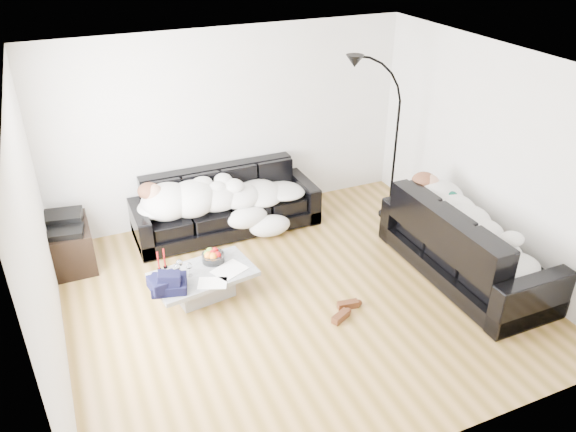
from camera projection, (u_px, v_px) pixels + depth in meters
name	position (u px, v px, depth m)	size (l,w,h in m)	color
ground	(298.00, 297.00, 6.39)	(5.00, 5.00, 0.00)	brown
wall_back	(230.00, 126.00, 7.56)	(5.00, 0.02, 2.60)	silver
wall_left	(39.00, 247.00, 4.89)	(0.02, 4.50, 2.60)	silver
wall_right	(492.00, 157.00, 6.63)	(0.02, 4.50, 2.60)	silver
ceiling	(301.00, 68.00, 5.13)	(5.00, 5.00, 0.00)	white
sofa_back	(226.00, 203.00, 7.54)	(2.47, 0.85, 0.81)	black
sofa_right	(468.00, 242.00, 6.57)	(2.26, 0.97, 0.91)	black
sleeper_back	(226.00, 189.00, 7.39)	(2.09, 0.72, 0.42)	silver
sleeper_right	(470.00, 227.00, 6.47)	(1.93, 0.82, 0.47)	silver
teal_cushion	(430.00, 198.00, 6.98)	(0.36, 0.30, 0.20)	#0B4D3A
coffee_table	(204.00, 284.00, 6.32)	(1.12, 0.65, 0.33)	#939699
fruit_bowl	(213.00, 255.00, 6.40)	(0.26, 0.26, 0.16)	white
wine_glass_a	(180.00, 267.00, 6.19)	(0.07, 0.07, 0.18)	white
wine_glass_b	(177.00, 271.00, 6.12)	(0.08, 0.08, 0.18)	white
wine_glass_c	(189.00, 269.00, 6.15)	(0.07, 0.07, 0.17)	white
candle_left	(158.00, 261.00, 6.22)	(0.04, 0.04, 0.24)	maroon
candle_right	(164.00, 259.00, 6.26)	(0.05, 0.05, 0.25)	maroon
newspaper_a	(229.00, 270.00, 6.28)	(0.36, 0.28, 0.01)	silver
newspaper_b	(212.00, 283.00, 6.06)	(0.31, 0.22, 0.01)	silver
navy_jacket	(167.00, 278.00, 5.84)	(0.39, 0.33, 0.20)	black
shoes	(344.00, 311.00, 6.10)	(0.39, 0.29, 0.09)	#472311
av_cabinet	(69.00, 246.00, 6.84)	(0.54, 0.79, 0.54)	black
stereo	(64.00, 222.00, 6.68)	(0.44, 0.34, 0.13)	black
floor_lamp	(395.00, 148.00, 7.58)	(0.75, 0.30, 2.06)	black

